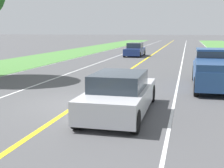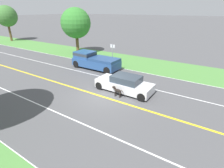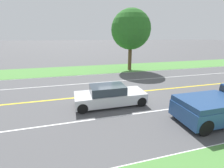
{
  "view_description": "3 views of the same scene",
  "coord_description": "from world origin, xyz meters",
  "px_view_note": "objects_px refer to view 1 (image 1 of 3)",
  "views": [
    {
      "loc": [
        3.92,
        -10.81,
        2.73
      ],
      "look_at": [
        1.67,
        -1.51,
        1.09
      ],
      "focal_mm": 50.0,
      "sensor_mm": 36.0,
      "label": 1
    },
    {
      "loc": [
        -9.77,
        -7.26,
        6.29
      ],
      "look_at": [
        0.99,
        -0.25,
        0.78
      ],
      "focal_mm": 28.0,
      "sensor_mm": 36.0,
      "label": 2
    },
    {
      "loc": [
        10.98,
        -3.22,
        4.48
      ],
      "look_at": [
        0.99,
        -0.56,
        1.2
      ],
      "focal_mm": 24.0,
      "sensor_mm": 36.0,
      "label": 3
    }
  ],
  "objects_px": {
    "ego_car": "(120,94)",
    "oncoming_car": "(135,50)",
    "pickup_truck": "(216,68)",
    "dog": "(87,96)"
  },
  "relations": [
    {
      "from": "dog",
      "to": "pickup_truck",
      "type": "relative_size",
      "value": 0.2
    },
    {
      "from": "ego_car",
      "to": "oncoming_car",
      "type": "height_order",
      "value": "oncoming_car"
    },
    {
      "from": "pickup_truck",
      "to": "oncoming_car",
      "type": "distance_m",
      "value": 19.0
    },
    {
      "from": "ego_car",
      "to": "oncoming_car",
      "type": "bearing_deg",
      "value": 98.27
    },
    {
      "from": "pickup_truck",
      "to": "oncoming_car",
      "type": "xyz_separation_m",
      "value": [
        -6.93,
        17.69,
        -0.26
      ]
    },
    {
      "from": "ego_car",
      "to": "oncoming_car",
      "type": "relative_size",
      "value": 1.09
    },
    {
      "from": "dog",
      "to": "oncoming_car",
      "type": "xyz_separation_m",
      "value": [
        -2.28,
        23.61,
        0.14
      ]
    },
    {
      "from": "ego_car",
      "to": "dog",
      "type": "bearing_deg",
      "value": 179.13
    },
    {
      "from": "ego_car",
      "to": "pickup_truck",
      "type": "distance_m",
      "value": 6.9
    },
    {
      "from": "ego_car",
      "to": "dog",
      "type": "distance_m",
      "value": 1.16
    }
  ]
}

